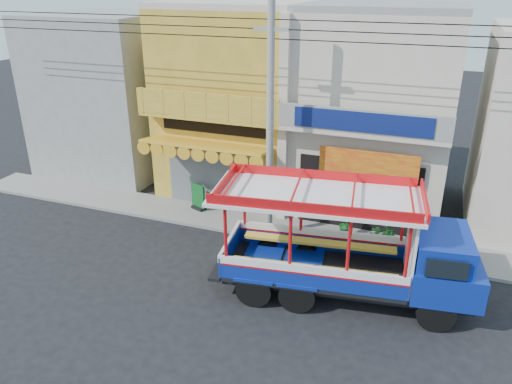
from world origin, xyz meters
TOP-DOWN VIEW (x-y plane):
  - ground at (0.00, 0.00)m, footprint 90.00×90.00m
  - sidewalk at (0.00, 4.00)m, footprint 30.00×2.00m
  - shophouse_left at (-4.00, 7.96)m, footprint 6.00×7.50m
  - shophouse_right at (2.00, 7.96)m, footprint 6.00×6.75m
  - party_pilaster at (-1.00, 4.85)m, footprint 0.35×0.30m
  - filler_building_left at (-11.00, 8.00)m, footprint 6.00×6.00m
  - utility_pole at (-0.85, 3.30)m, footprint 28.00×0.26m
  - songthaew_truck at (2.95, 0.52)m, footprint 8.08×3.54m
  - green_sign at (-4.51, 4.37)m, footprint 0.71×0.54m
  - potted_plant_a at (3.07, 3.74)m, footprint 1.03×0.98m
  - potted_plant_b at (1.72, 4.07)m, footprint 0.77×0.72m
  - potted_plant_c at (3.34, 4.21)m, footprint 0.64×0.64m

SIDE VIEW (x-z plane):
  - ground at x=0.00m, z-range 0.00..0.00m
  - sidewalk at x=0.00m, z-range 0.00..0.12m
  - potted_plant_c at x=3.34m, z-range 0.12..0.99m
  - potted_plant_a at x=3.07m, z-range 0.12..1.02m
  - green_sign at x=-4.51m, z-range 0.03..1.15m
  - potted_plant_b at x=1.72m, z-range 0.12..1.23m
  - songthaew_truck at x=2.95m, z-range -0.07..3.58m
  - filler_building_left at x=-11.00m, z-range 0.00..7.60m
  - party_pilaster at x=-1.00m, z-range 0.00..8.00m
  - shophouse_right at x=2.00m, z-range -0.01..8.23m
  - shophouse_left at x=-4.00m, z-range -0.01..8.23m
  - utility_pole at x=-0.85m, z-range 0.53..9.53m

